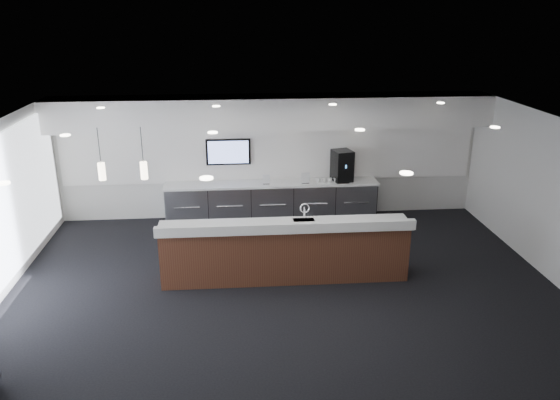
{
  "coord_description": "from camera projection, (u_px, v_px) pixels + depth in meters",
  "views": [
    {
      "loc": [
        -0.87,
        -8.66,
        4.85
      ],
      "look_at": [
        -0.0,
        1.3,
        1.33
      ],
      "focal_mm": 35.0,
      "sensor_mm": 36.0,
      "label": 1
    }
  ],
  "objects": [
    {
      "name": "ground",
      "position": [
        286.0,
        293.0,
        9.82
      ],
      "size": [
        10.0,
        10.0,
        0.0
      ],
      "primitive_type": "plane",
      "color": "black",
      "rests_on": "ground"
    },
    {
      "name": "cup_3",
      "position": [
        318.0,
        180.0,
        12.91
      ],
      "size": [
        0.14,
        0.14,
        0.1
      ],
      "primitive_type": "imported",
      "rotation": [
        0.0,
        0.0,
        1.94
      ],
      "color": "white",
      "rests_on": "back_credenza"
    },
    {
      "name": "info_sign_left",
      "position": [
        266.0,
        179.0,
        12.77
      ],
      "size": [
        0.17,
        0.03,
        0.23
      ],
      "primitive_type": "cube",
      "rotation": [
        0.0,
        0.0,
        0.05
      ],
      "color": "white",
      "rests_on": "back_credenza"
    },
    {
      "name": "pendant_left",
      "position": [
        147.0,
        164.0,
        9.63
      ],
      "size": [
        0.12,
        0.12,
        0.3
      ],
      "primitive_type": "cylinder",
      "color": "#FFE9C6",
      "rests_on": "ceiling"
    },
    {
      "name": "wall_tv",
      "position": [
        228.0,
        152.0,
        12.86
      ],
      "size": [
        1.05,
        0.08,
        0.62
      ],
      "color": "black",
      "rests_on": "back_wall"
    },
    {
      "name": "soffit_bulkhead",
      "position": [
        271.0,
        112.0,
        12.27
      ],
      "size": [
        10.0,
        0.9,
        0.7
      ],
      "primitive_type": "cube",
      "color": "white",
      "rests_on": "back_wall"
    },
    {
      "name": "info_sign_right",
      "position": [
        305.0,
        178.0,
        12.81
      ],
      "size": [
        0.2,
        0.04,
        0.26
      ],
      "primitive_type": "cube",
      "rotation": [
        0.0,
        0.0,
        0.08
      ],
      "color": "white",
      "rests_on": "back_credenza"
    },
    {
      "name": "back_wall",
      "position": [
        270.0,
        156.0,
        13.08
      ],
      "size": [
        10.0,
        0.02,
        3.0
      ],
      "primitive_type": "cube",
      "color": "silver",
      "rests_on": "ground"
    },
    {
      "name": "back_credenza",
      "position": [
        272.0,
        201.0,
        13.08
      ],
      "size": [
        5.06,
        0.66,
        0.95
      ],
      "color": "#9C9EA5",
      "rests_on": "ground"
    },
    {
      "name": "cup_1",
      "position": [
        330.0,
        180.0,
        12.93
      ],
      "size": [
        0.15,
        0.15,
        0.1
      ],
      "primitive_type": "imported",
      "rotation": [
        0.0,
        0.0,
        0.65
      ],
      "color": "white",
      "rests_on": "back_credenza"
    },
    {
      "name": "ceiling_can_lights",
      "position": [
        287.0,
        131.0,
        8.83
      ],
      "size": [
        7.0,
        5.0,
        0.02
      ],
      "primitive_type": null,
      "color": "white",
      "rests_on": "ceiling"
    },
    {
      "name": "ceiling",
      "position": [
        287.0,
        129.0,
        8.82
      ],
      "size": [
        10.0,
        8.0,
        0.02
      ],
      "primitive_type": "cube",
      "color": "black",
      "rests_on": "back_wall"
    },
    {
      "name": "coffee_machine",
      "position": [
        342.0,
        166.0,
        12.96
      ],
      "size": [
        0.52,
        0.6,
        0.74
      ],
      "rotation": [
        0.0,
        0.0,
        0.23
      ],
      "color": "black",
      "rests_on": "back_credenza"
    },
    {
      "name": "alcove_panel",
      "position": [
        270.0,
        152.0,
        13.02
      ],
      "size": [
        9.8,
        0.06,
        1.4
      ],
      "primitive_type": "cube",
      "color": "white",
      "rests_on": "back_wall"
    },
    {
      "name": "pendant_right",
      "position": [
        107.0,
        165.0,
        9.57
      ],
      "size": [
        0.12,
        0.12,
        0.3
      ],
      "primitive_type": "cylinder",
      "color": "#FFE9C6",
      "rests_on": "ceiling"
    },
    {
      "name": "service_counter",
      "position": [
        285.0,
        250.0,
        10.18
      ],
      "size": [
        4.66,
        0.81,
        1.49
      ],
      "rotation": [
        0.0,
        0.0,
        -0.01
      ],
      "color": "#4E261A",
      "rests_on": "ground"
    },
    {
      "name": "cup_2",
      "position": [
        324.0,
        180.0,
        12.92
      ],
      "size": [
        0.13,
        0.13,
        0.1
      ],
      "primitive_type": "imported",
      "rotation": [
        0.0,
        0.0,
        1.29
      ],
      "color": "white",
      "rests_on": "back_credenza"
    },
    {
      "name": "cup_0",
      "position": [
        336.0,
        180.0,
        12.94
      ],
      "size": [
        0.11,
        0.11,
        0.1
      ],
      "primitive_type": "imported",
      "color": "white",
      "rests_on": "back_credenza"
    }
  ]
}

